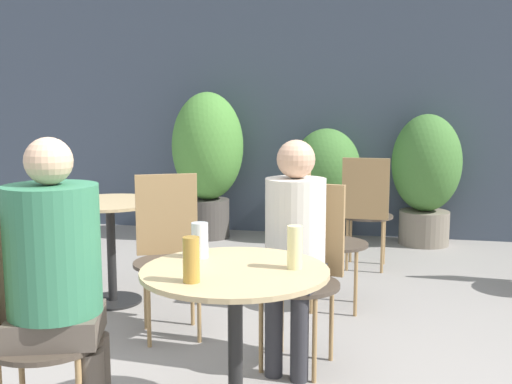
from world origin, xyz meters
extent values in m
cube|color=#3D4756|center=(0.00, 4.04, 1.50)|extent=(10.00, 0.06, 3.00)
cylinder|color=black|center=(0.08, -0.02, 0.35)|extent=(0.06, 0.06, 0.67)
cylinder|color=tan|center=(0.08, -0.02, 0.70)|extent=(0.75, 0.75, 0.02)
cylinder|color=black|center=(-1.17, 1.47, 0.01)|extent=(0.39, 0.39, 0.01)
cylinder|color=black|center=(-1.17, 1.47, 0.35)|extent=(0.06, 0.06, 0.67)
cylinder|color=tan|center=(-1.17, 1.47, 0.70)|extent=(0.72, 0.72, 0.02)
cylinder|color=#42382D|center=(0.23, 0.70, 0.44)|extent=(0.44, 0.44, 0.02)
cylinder|color=#9E7A4C|center=(0.39, 0.81, 0.21)|extent=(0.02, 0.02, 0.43)
cylinder|color=#9E7A4C|center=(0.12, 0.87, 0.21)|extent=(0.02, 0.02, 0.43)
cylinder|color=#9E7A4C|center=(0.34, 0.53, 0.21)|extent=(0.02, 0.02, 0.43)
cylinder|color=#9E7A4C|center=(0.06, 0.59, 0.21)|extent=(0.02, 0.02, 0.43)
cube|color=#9E7A4C|center=(0.27, 0.89, 0.69)|extent=(0.37, 0.11, 0.49)
cylinder|color=#42382D|center=(-0.62, -0.24, 0.44)|extent=(0.44, 0.44, 0.02)
cylinder|color=#9E7A4C|center=(-0.80, -0.15, 0.21)|extent=(0.02, 0.02, 0.43)
cylinder|color=#9E7A4C|center=(-0.53, -0.07, 0.21)|extent=(0.02, 0.02, 0.43)
cylinder|color=#42382D|center=(0.34, 1.66, 0.44)|extent=(0.44, 0.44, 0.02)
cylinder|color=#9E7A4C|center=(0.20, 1.80, 0.21)|extent=(0.02, 0.02, 0.43)
cylinder|color=#9E7A4C|center=(0.21, 1.52, 0.21)|extent=(0.02, 0.02, 0.43)
cylinder|color=#9E7A4C|center=(0.48, 1.81, 0.21)|extent=(0.02, 0.02, 0.43)
cylinder|color=#9E7A4C|center=(0.49, 1.53, 0.21)|extent=(0.02, 0.02, 0.43)
cube|color=#9E7A4C|center=(0.15, 1.66, 0.69)|extent=(0.04, 0.37, 0.49)
cylinder|color=#42382D|center=(-0.55, 0.97, 0.44)|extent=(0.44, 0.44, 0.02)
cylinder|color=#9E7A4C|center=(-0.49, 1.16, 0.21)|extent=(0.02, 0.02, 0.43)
cylinder|color=#9E7A4C|center=(-0.74, 1.03, 0.21)|extent=(0.02, 0.02, 0.43)
cylinder|color=#9E7A4C|center=(-0.36, 0.90, 0.21)|extent=(0.02, 0.02, 0.43)
cylinder|color=#9E7A4C|center=(-0.62, 0.78, 0.21)|extent=(0.02, 0.02, 0.43)
cube|color=#9E7A4C|center=(-0.64, 1.14, 0.69)|extent=(0.35, 0.19, 0.49)
cylinder|color=#42382D|center=(0.52, 2.74, 0.44)|extent=(0.44, 0.44, 0.02)
cylinder|color=#9E7A4C|center=(0.37, 2.61, 0.21)|extent=(0.02, 0.02, 0.43)
cylinder|color=#9E7A4C|center=(0.65, 2.60, 0.21)|extent=(0.02, 0.02, 0.43)
cylinder|color=#9E7A4C|center=(0.38, 2.89, 0.21)|extent=(0.02, 0.02, 0.43)
cylinder|color=#9E7A4C|center=(0.67, 2.88, 0.21)|extent=(0.02, 0.02, 0.43)
cube|color=#9E7A4C|center=(0.51, 2.55, 0.69)|extent=(0.37, 0.05, 0.49)
cylinder|color=#2D2D33|center=(0.13, 0.57, 0.21)|extent=(0.09, 0.09, 0.43)
cylinder|color=#2D2D33|center=(0.26, 0.54, 0.21)|extent=(0.09, 0.09, 0.43)
cube|color=#2D2D33|center=(0.22, 0.66, 0.49)|extent=(0.31, 0.33, 0.09)
cylinder|color=beige|center=(0.22, 0.66, 0.76)|extent=(0.30, 0.30, 0.45)
sphere|color=tan|center=(0.22, 0.66, 1.09)|extent=(0.19, 0.19, 0.19)
cube|color=brown|center=(-0.58, -0.23, 0.50)|extent=(0.41, 0.39, 0.11)
cylinder|color=#337551|center=(-0.58, -0.23, 0.80)|extent=(0.36, 0.36, 0.49)
sphere|color=#DBAD89|center=(-0.58, -0.23, 1.14)|extent=(0.18, 0.18, 0.18)
cylinder|color=beige|center=(0.31, 0.04, 0.79)|extent=(0.06, 0.06, 0.17)
cylinder|color=silver|center=(-0.11, 0.13, 0.78)|extent=(0.07, 0.07, 0.15)
cylinder|color=#B28433|center=(-0.03, -0.22, 0.79)|extent=(0.06, 0.06, 0.17)
cylinder|color=#47423D|center=(-1.11, 3.60, 0.20)|extent=(0.43, 0.43, 0.40)
ellipsoid|color=#4C8938|center=(-1.11, 3.60, 0.94)|extent=(0.72, 0.72, 1.09)
cylinder|color=#47423D|center=(0.09, 3.71, 0.17)|extent=(0.39, 0.39, 0.33)
ellipsoid|color=#427533|center=(0.09, 3.71, 0.73)|extent=(0.67, 0.67, 0.79)
cylinder|color=slate|center=(1.05, 3.74, 0.17)|extent=(0.48, 0.48, 0.33)
ellipsoid|color=#427533|center=(1.05, 3.74, 0.80)|extent=(0.66, 0.66, 0.94)
camera|label=1|loc=(0.63, -2.24, 1.34)|focal=42.00mm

